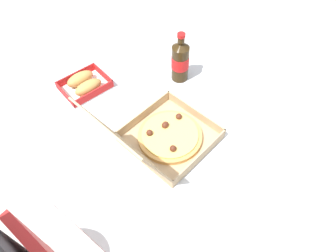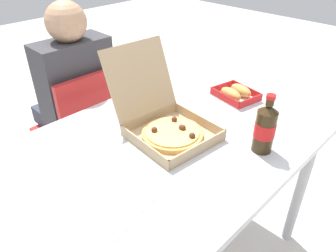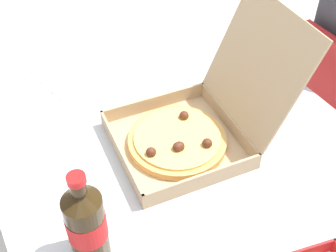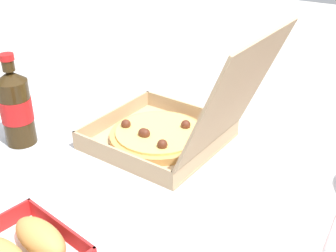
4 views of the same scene
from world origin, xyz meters
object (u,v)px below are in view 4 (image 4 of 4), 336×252
Objects in this scene: pizza_box_open at (171,129)px; bread_side_box at (23,251)px; paper_menu at (185,78)px; cola_bottle at (16,107)px.

bread_side_box is at bearing -2.81° from pizza_box_open.
pizza_box_open is at bearing 11.03° from paper_menu.
cola_bottle reaches higher than bread_side_box.
bread_side_box is (0.44, -0.02, -0.02)m from pizza_box_open.
pizza_box_open is 0.44m from bread_side_box.
cola_bottle is (0.17, -0.32, 0.05)m from pizza_box_open.
paper_menu is (-0.83, -0.15, -0.02)m from bread_side_box.
cola_bottle is 1.07× the size of paper_menu.
cola_bottle is at bearing -132.48° from bread_side_box.
bread_side_box is 0.96× the size of cola_bottle.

